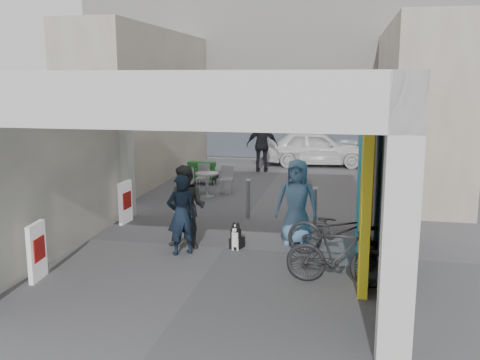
% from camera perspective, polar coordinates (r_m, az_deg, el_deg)
% --- Properties ---
extents(ground, '(90.00, 90.00, 0.00)m').
position_cam_1_polar(ground, '(11.00, -1.69, -7.25)').
color(ground, '#525156').
rests_on(ground, ground).
extents(arcade_canopy, '(6.40, 6.45, 6.40)m').
position_cam_1_polar(arcade_canopy, '(9.60, 0.29, 4.19)').
color(arcade_canopy, beige).
rests_on(arcade_canopy, ground).
extents(far_building, '(18.00, 4.08, 8.00)m').
position_cam_1_polar(far_building, '(24.30, 5.82, 12.13)').
color(far_building, silver).
rests_on(far_building, ground).
extents(plaza_bldg_left, '(2.00, 9.00, 5.00)m').
position_cam_1_polar(plaza_bldg_left, '(18.99, -10.02, 7.91)').
color(plaza_bldg_left, '#B5AC96').
rests_on(plaza_bldg_left, ground).
extents(plaza_bldg_right, '(2.00, 9.00, 5.00)m').
position_cam_1_polar(plaza_bldg_right, '(17.84, 18.30, 7.35)').
color(plaza_bldg_right, '#B5AC96').
rests_on(plaza_bldg_right, ground).
extents(bollard_left, '(0.09, 0.09, 0.92)m').
position_cam_1_polar(bollard_left, '(13.53, -6.68, -1.85)').
color(bollard_left, gray).
rests_on(bollard_left, ground).
extents(bollard_center, '(0.09, 0.09, 0.96)m').
position_cam_1_polar(bollard_center, '(13.14, 0.89, -2.07)').
color(bollard_center, gray).
rests_on(bollard_center, ground).
extents(bollard_right, '(0.09, 0.09, 0.85)m').
position_cam_1_polar(bollard_right, '(12.80, 8.02, -2.77)').
color(bollard_right, gray).
rests_on(bollard_right, ground).
extents(advert_board_near, '(0.15, 0.56, 1.00)m').
position_cam_1_polar(advert_board_near, '(9.82, -20.83, -7.11)').
color(advert_board_near, silver).
rests_on(advert_board_near, ground).
extents(advert_board_far, '(0.13, 0.55, 1.00)m').
position_cam_1_polar(advert_board_far, '(13.03, -12.12, -2.31)').
color(advert_board_far, silver).
rests_on(advert_board_far, ground).
extents(cafe_set, '(1.41, 1.14, 0.85)m').
position_cam_1_polar(cafe_set, '(15.88, -3.70, -0.50)').
color(cafe_set, '#B3B3B8').
rests_on(cafe_set, ground).
extents(produce_stand, '(1.07, 0.58, 0.71)m').
position_cam_1_polar(produce_stand, '(17.52, -4.20, 0.49)').
color(produce_stand, black).
rests_on(produce_stand, ground).
extents(crate_stack, '(0.47, 0.38, 0.56)m').
position_cam_1_polar(crate_stack, '(17.84, 6.44, 0.64)').
color(crate_stack, '#175118').
rests_on(crate_stack, ground).
extents(border_collie, '(0.21, 0.42, 0.58)m').
position_cam_1_polar(border_collie, '(10.87, -0.40, -6.20)').
color(border_collie, black).
rests_on(border_collie, ground).
extents(man_with_dog, '(0.69, 0.65, 1.59)m').
position_cam_1_polar(man_with_dog, '(10.48, -6.29, -3.71)').
color(man_with_dog, black).
rests_on(man_with_dog, ground).
extents(man_back_turned, '(0.90, 0.74, 1.70)m').
position_cam_1_polar(man_back_turned, '(10.84, -5.70, -2.91)').
color(man_back_turned, '#38393B').
rests_on(man_back_turned, ground).
extents(man_elderly, '(0.90, 0.61, 1.78)m').
position_cam_1_polar(man_elderly, '(11.12, 6.06, -2.34)').
color(man_elderly, '#567EA7').
rests_on(man_elderly, ground).
extents(man_crates, '(1.19, 0.57, 1.98)m').
position_cam_1_polar(man_crates, '(19.70, 2.39, 3.74)').
color(man_crates, black).
rests_on(man_crates, ground).
extents(bicycle_front, '(2.04, 0.89, 1.04)m').
position_cam_1_polar(bicycle_front, '(10.49, 10.51, -5.36)').
color(bicycle_front, black).
rests_on(bicycle_front, ground).
extents(bicycle_rear, '(1.78, 0.65, 1.05)m').
position_cam_1_polar(bicycle_rear, '(9.10, 10.42, -7.85)').
color(bicycle_rear, black).
rests_on(bicycle_rear, ground).
extents(white_van, '(4.23, 2.03, 1.40)m').
position_cam_1_polar(white_van, '(21.34, 8.13, 3.40)').
color(white_van, white).
rests_on(white_van, ground).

